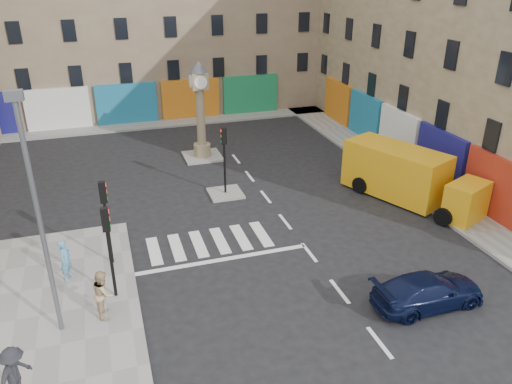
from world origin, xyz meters
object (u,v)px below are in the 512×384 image
clock_pillar (200,104)px  yellow_van (407,176)px  navy_sedan (428,291)px  traffic_light_island (224,150)px  pedestrian_tan (104,293)px  traffic_light_left_far (105,210)px  pedestrian_blue (66,260)px  lamp_post (37,209)px  traffic_light_left_near (108,239)px  pedestrian_dark (15,375)px

clock_pillar → yellow_van: size_ratio=0.79×
navy_sedan → yellow_van: (4.31, 8.16, 0.73)m
traffic_light_island → yellow_van: 9.78m
pedestrian_tan → yellow_van: bearing=-69.7°
traffic_light_left_far → pedestrian_blue: traffic_light_left_far is taller
lamp_post → yellow_van: bearing=18.2°
traffic_light_left_far → lamp_post: 4.77m
traffic_light_island → navy_sedan: bearing=-68.1°
traffic_light_left_near → traffic_light_island: traffic_light_left_near is taller
yellow_van → pedestrian_blue: bearing=164.7°
traffic_light_island → pedestrian_dark: (-9.21, -12.07, -1.52)m
traffic_light_left_near → pedestrian_dark: size_ratio=2.00×
traffic_light_left_near → pedestrian_dark: traffic_light_left_near is taller
clock_pillar → traffic_light_island: bearing=-90.0°
lamp_post → clock_pillar: (8.20, 15.20, -1.24)m
traffic_light_left_near → lamp_post: 3.21m
navy_sedan → traffic_light_left_far: bearing=59.3°
traffic_light_island → clock_pillar: clock_pillar is taller
traffic_light_left_near → traffic_light_left_far: (0.00, 2.40, 0.00)m
traffic_light_island → pedestrian_blue: traffic_light_island is taller
traffic_light_island → yellow_van: size_ratio=0.48×
traffic_light_left_far → pedestrian_dark: bearing=-113.6°
traffic_light_left_near → pedestrian_tan: (-0.39, -1.05, -1.56)m
traffic_light_left_near → clock_pillar: (6.30, 13.80, 0.93)m
yellow_van → navy_sedan: bearing=-141.5°
yellow_van → pedestrian_tan: bearing=175.0°
traffic_light_left_near → clock_pillar: size_ratio=0.61×
navy_sedan → pedestrian_dark: pedestrian_dark is taller
pedestrian_blue → pedestrian_dark: size_ratio=0.93×
lamp_post → yellow_van: 18.46m
traffic_light_left_far → pedestrian_blue: size_ratio=2.15×
traffic_light_left_far → pedestrian_dark: (-2.91, -6.67, -1.55)m
traffic_light_island → lamp_post: 12.52m
lamp_post → pedestrian_blue: (0.18, 3.12, -3.78)m
traffic_light_left_far → clock_pillar: (6.30, 11.40, 0.93)m
clock_pillar → lamp_post: bearing=-118.4°
pedestrian_dark → yellow_van: bearing=-34.6°
traffic_light_left_near → pedestrian_blue: traffic_light_left_near is taller
traffic_light_left_far → pedestrian_dark: traffic_light_left_far is taller
traffic_light_left_far → clock_pillar: size_ratio=0.61×
traffic_light_left_far → navy_sedan: size_ratio=0.86×
lamp_post → pedestrian_dark: 4.81m
yellow_van → pedestrian_dark: bearing=-178.6°
lamp_post → traffic_light_left_far: bearing=63.4°
traffic_light_left_far → pedestrian_blue: (-1.72, -0.68, -1.61)m
pedestrian_blue → clock_pillar: bearing=-9.0°
navy_sedan → pedestrian_tan: 11.77m
navy_sedan → pedestrian_dark: 13.94m
traffic_light_left_near → clock_pillar: clock_pillar is taller
pedestrian_dark → pedestrian_tan: bearing=-7.7°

